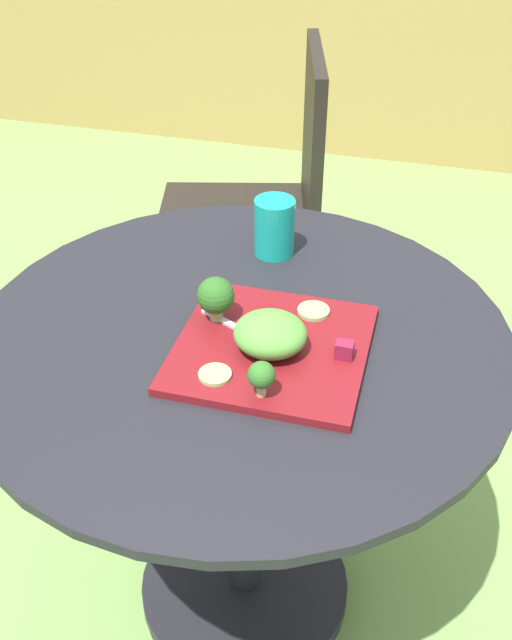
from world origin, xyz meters
name	(u,v)px	position (x,y,z in m)	size (l,w,h in m)	color
ground_plane	(245,590)	(0.00, 0.00, 0.00)	(12.00, 12.00, 0.00)	#70994C
bamboo_fence	(398,11)	(0.00, 2.39, 0.65)	(8.00, 0.08, 1.31)	#A8894C
patio_table	(243,446)	(0.00, 0.00, 0.45)	(0.87, 0.87, 0.71)	black
patio_chair	(270,193)	(-0.16, 0.85, 0.53)	(0.53, 0.53, 0.90)	black
salad_plate	(272,348)	(0.06, -0.04, 0.72)	(0.29, 0.29, 0.01)	maroon
drinking_glass	(274,230)	(-0.01, 0.25, 0.76)	(0.07, 0.07, 0.11)	#149989
fork	(246,333)	(0.02, -0.03, 0.73)	(0.15, 0.08, 0.00)	silver
lettuce_mound	(270,334)	(0.06, -0.05, 0.75)	(0.11, 0.11, 0.06)	#519338
broccoli_floret_0	(216,295)	(-0.04, 0.00, 0.77)	(0.06, 0.06, 0.08)	#99B770
broccoli_floret_1	(261,376)	(0.07, -0.16, 0.76)	(0.04, 0.04, 0.06)	#99B770
cucumber_slice_0	(313,311)	(0.11, 0.06, 0.73)	(0.05, 0.05, 0.01)	#8EB766
cucumber_slice_1	(216,375)	(0.00, -0.13, 0.73)	(0.05, 0.05, 0.01)	#8EB766
beet_chunk_0	(344,350)	(0.17, -0.04, 0.74)	(0.03, 0.02, 0.03)	maroon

